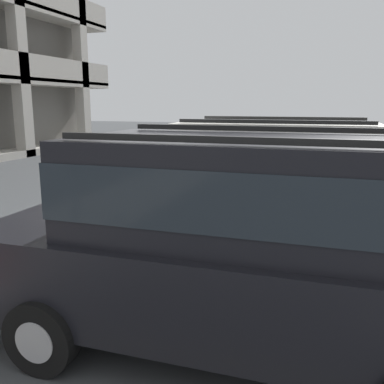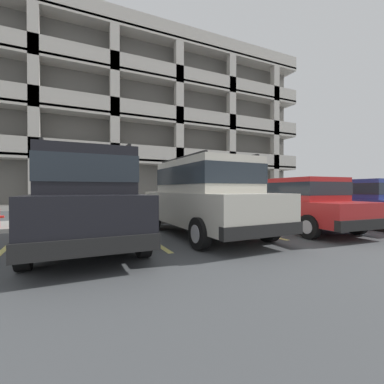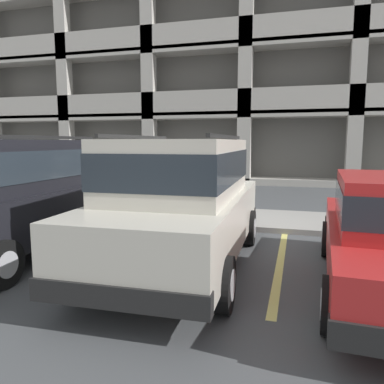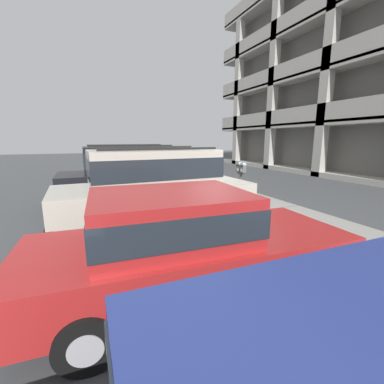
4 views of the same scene
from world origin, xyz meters
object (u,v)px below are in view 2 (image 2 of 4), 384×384
(parking_meter_near, at_px, (163,190))
(dark_hatchback, at_px, (297,202))
(red_sedan, at_px, (85,195))
(parking_garage, at_px, (106,132))
(silver_suv, at_px, (204,194))
(blue_coupe, at_px, (356,201))

(parking_meter_near, bearing_deg, dark_hatchback, -43.18)
(red_sedan, distance_m, parking_garage, 17.65)
(silver_suv, distance_m, dark_hatchback, 3.00)
(parking_meter_near, height_order, parking_garage, parking_garage)
(red_sedan, bearing_deg, parking_garage, 82.47)
(blue_coupe, bearing_deg, parking_garage, 111.65)
(dark_hatchback, xyz_separation_m, parking_meter_near, (-3.25, 3.05, 0.37))
(silver_suv, bearing_deg, parking_meter_near, 94.43)
(dark_hatchback, height_order, blue_coupe, same)
(red_sedan, height_order, blue_coupe, red_sedan)
(silver_suv, distance_m, parking_garage, 17.45)
(dark_hatchback, distance_m, parking_garage, 18.24)
(red_sedan, xyz_separation_m, parking_garage, (2.25, 16.80, 4.95))
(parking_garage, bearing_deg, blue_coupe, -69.41)
(parking_meter_near, bearing_deg, silver_suv, -83.97)
(silver_suv, height_order, dark_hatchback, silver_suv)
(silver_suv, relative_size, blue_coupe, 1.07)
(red_sedan, bearing_deg, parking_meter_near, 46.17)
(silver_suv, bearing_deg, dark_hatchback, -8.96)
(red_sedan, height_order, parking_garage, parking_garage)
(dark_hatchback, relative_size, blue_coupe, 1.01)
(dark_hatchback, bearing_deg, blue_coupe, 3.67)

